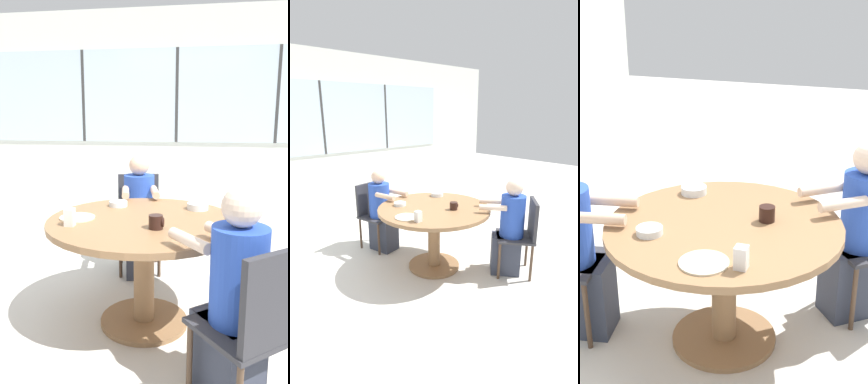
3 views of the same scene
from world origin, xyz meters
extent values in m
plane|color=beige|center=(0.00, 0.00, 0.00)|extent=(16.00, 16.00, 0.00)
cube|color=silver|center=(0.00, 2.87, 1.40)|extent=(8.40, 0.06, 2.80)
cube|color=silver|center=(0.00, 2.82, 1.67)|extent=(5.20, 0.02, 1.23)
cube|color=#333333|center=(-1.30, 2.82, 1.67)|extent=(0.04, 0.01, 1.23)
cube|color=#333333|center=(0.00, 2.82, 1.67)|extent=(0.04, 0.01, 1.23)
cube|color=#333333|center=(1.30, 2.82, 1.67)|extent=(0.04, 0.01, 1.23)
cylinder|color=olive|center=(0.00, 0.00, 0.72)|extent=(1.27, 1.27, 0.04)
cylinder|color=olive|center=(0.00, 0.00, 0.35)|extent=(0.14, 0.14, 0.70)
cylinder|color=olive|center=(0.00, 0.00, 0.01)|extent=(0.60, 0.60, 0.03)
cube|color=#333338|center=(0.57, -0.71, 0.44)|extent=(0.56, 0.56, 0.03)
cube|color=#333338|center=(0.69, -0.85, 0.66)|extent=(0.32, 0.27, 0.42)
cylinder|color=#4C3828|center=(0.34, -0.69, 0.21)|extent=(0.03, 0.03, 0.43)
cylinder|color=#4C3828|center=(0.60, -0.47, 0.21)|extent=(0.03, 0.03, 0.43)
cube|color=#333338|center=(-0.19, 0.90, 0.44)|extent=(0.47, 0.47, 0.03)
cube|color=#333338|center=(-0.22, 1.07, 0.66)|extent=(0.38, 0.11, 0.42)
cylinder|color=#4C3828|center=(0.01, 0.76, 0.21)|extent=(0.03, 0.03, 0.43)
cylinder|color=#4C3828|center=(-0.32, 0.70, 0.21)|extent=(0.03, 0.03, 0.43)
cylinder|color=#4C3828|center=(-0.05, 1.10, 0.21)|extent=(0.03, 0.03, 0.43)
cylinder|color=#4C3828|center=(-0.39, 1.03, 0.21)|extent=(0.03, 0.03, 0.43)
cube|color=#333847|center=(0.52, -0.64, 0.23)|extent=(0.38, 0.39, 0.45)
cylinder|color=#284CB7|center=(0.55, -0.68, 0.68)|extent=(0.26, 0.26, 0.47)
sphere|color=beige|center=(0.55, -0.68, 1.01)|extent=(0.19, 0.19, 0.19)
cylinder|color=beige|center=(0.32, -0.58, 0.81)|extent=(0.23, 0.26, 0.06)
cylinder|color=beige|center=(0.50, -0.43, 0.81)|extent=(0.23, 0.26, 0.06)
cube|color=#333847|center=(-0.17, 0.80, 0.23)|extent=(0.30, 0.36, 0.45)
cylinder|color=#284CB7|center=(-0.18, 0.86, 0.67)|extent=(0.27, 0.27, 0.44)
sphere|color=#DBB293|center=(-0.18, 0.86, 0.98)|extent=(0.18, 0.18, 0.18)
cylinder|color=#DBB293|center=(-0.01, 0.66, 0.79)|extent=(0.12, 0.30, 0.06)
cylinder|color=#DBB293|center=(-0.25, 0.61, 0.79)|extent=(0.12, 0.30, 0.06)
cylinder|color=black|center=(0.10, -0.21, 0.79)|extent=(0.09, 0.09, 0.08)
torus|color=black|center=(0.15, -0.21, 0.79)|extent=(0.01, 0.06, 0.06)
cube|color=silver|center=(-0.43, -0.23, 0.80)|extent=(0.06, 0.06, 0.11)
cylinder|color=silver|center=(0.34, 0.31, 0.77)|extent=(0.15, 0.15, 0.05)
cylinder|color=silver|center=(-0.24, 0.32, 0.76)|extent=(0.14, 0.14, 0.04)
cylinder|color=beige|center=(-0.44, -0.05, 0.75)|extent=(0.23, 0.23, 0.01)
camera|label=1|loc=(0.37, -2.34, 1.41)|focal=35.00mm
camera|label=2|loc=(-2.20, -2.37, 1.81)|focal=28.00mm
camera|label=3|loc=(-2.44, -0.84, 1.95)|focal=50.00mm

